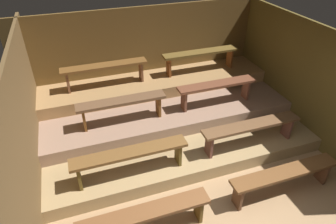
% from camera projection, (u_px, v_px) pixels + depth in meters
% --- Properties ---
extents(ground, '(5.95, 5.03, 0.08)m').
position_uv_depth(ground, '(181.00, 150.00, 5.95)').
color(ground, '#9E7A54').
extents(wall_back, '(5.95, 0.06, 2.28)m').
position_uv_depth(wall_back, '(149.00, 55.00, 6.98)').
color(wall_back, brown).
rests_on(wall_back, ground).
extents(wall_left, '(0.06, 5.03, 2.28)m').
position_uv_depth(wall_left, '(26.00, 129.00, 4.58)').
color(wall_left, brown).
rests_on(wall_left, ground).
extents(wall_right, '(0.06, 5.03, 2.28)m').
position_uv_depth(wall_right, '(301.00, 78.00, 6.01)').
color(wall_right, brown).
rests_on(wall_right, ground).
extents(platform_lower, '(5.15, 3.06, 0.26)m').
position_uv_depth(platform_lower, '(171.00, 127.00, 6.31)').
color(platform_lower, '#9F8357').
rests_on(platform_lower, ground).
extents(platform_middle, '(5.15, 2.08, 0.26)m').
position_uv_depth(platform_middle, '(164.00, 105.00, 6.55)').
color(platform_middle, '#94735D').
rests_on(platform_middle, platform_lower).
extents(platform_upper, '(5.15, 1.01, 0.26)m').
position_uv_depth(platform_upper, '(156.00, 84.00, 6.83)').
color(platform_upper, '#A1784A').
rests_on(platform_upper, platform_middle).
extents(bench_floor_left, '(1.90, 0.29, 0.49)m').
position_uv_depth(bench_floor_left, '(145.00, 215.00, 4.13)').
color(bench_floor_left, brown).
rests_on(bench_floor_left, ground).
extents(bench_floor_right, '(1.90, 0.29, 0.49)m').
position_uv_depth(bench_floor_right, '(285.00, 175.00, 4.77)').
color(bench_floor_right, brown).
rests_on(bench_floor_right, ground).
extents(bench_lower_left, '(1.91, 0.29, 0.49)m').
position_uv_depth(bench_lower_left, '(130.00, 155.00, 4.77)').
color(bench_lower_left, brown).
rests_on(bench_lower_left, platform_lower).
extents(bench_lower_right, '(1.91, 0.29, 0.49)m').
position_uv_depth(bench_lower_right, '(251.00, 128.00, 5.39)').
color(bench_lower_right, brown).
rests_on(bench_lower_right, platform_lower).
extents(bench_middle_left, '(1.69, 0.29, 0.49)m').
position_uv_depth(bench_middle_left, '(122.00, 104.00, 5.59)').
color(bench_middle_left, brown).
rests_on(bench_middle_left, platform_middle).
extents(bench_middle_right, '(1.69, 0.29, 0.49)m').
position_uv_depth(bench_middle_right, '(217.00, 87.00, 6.14)').
color(bench_middle_right, brown).
rests_on(bench_middle_right, platform_middle).
extents(bench_upper_left, '(1.82, 0.29, 0.49)m').
position_uv_depth(bench_upper_left, '(105.00, 69.00, 6.27)').
color(bench_upper_left, brown).
rests_on(bench_upper_left, platform_upper).
extents(bench_upper_right, '(1.82, 0.29, 0.49)m').
position_uv_depth(bench_upper_right, '(201.00, 55.00, 6.89)').
color(bench_upper_right, brown).
rests_on(bench_upper_right, platform_upper).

